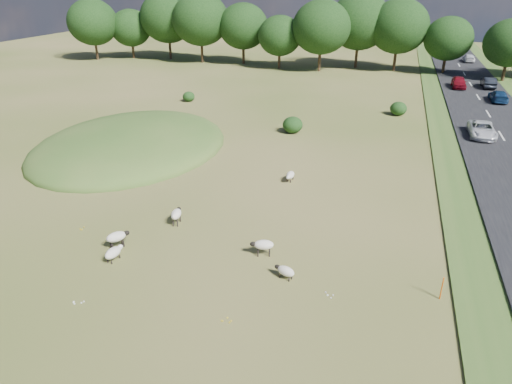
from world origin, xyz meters
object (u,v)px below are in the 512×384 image
at_px(sheep_4, 290,175).
at_px(sheep_1, 176,214).
at_px(car_1, 482,129).
at_px(car_5, 443,51).
at_px(sheep_0, 113,253).
at_px(car_3, 488,82).
at_px(sheep_2, 117,237).
at_px(sheep_3, 263,245).
at_px(car_0, 469,58).
at_px(marker_post, 442,288).
at_px(car_6, 499,96).
at_px(sheep_5, 285,271).
at_px(car_4, 459,82).

bearing_deg(sheep_4, sheep_1, -27.41).
bearing_deg(car_1, car_5, 90.00).
bearing_deg(sheep_0, car_1, -28.80).
bearing_deg(car_3, sheep_1, 62.57).
distance_m(sheep_2, sheep_4, 13.71).
distance_m(sheep_3, sheep_4, 10.21).
height_order(sheep_0, car_0, car_0).
distance_m(sheep_4, car_5, 68.97).
relative_size(marker_post, sheep_1, 0.90).
bearing_deg(sheep_2, car_6, 5.53).
relative_size(car_3, car_5, 0.84).
distance_m(sheep_1, sheep_5, 8.42).
bearing_deg(car_3, car_4, 16.92).
relative_size(sheep_0, sheep_3, 0.99).
relative_size(sheep_0, car_5, 0.26).
bearing_deg(sheep_4, marker_post, 45.20).
distance_m(car_4, car_6, 7.74).
bearing_deg(sheep_2, car_0, 17.55).
relative_size(sheep_0, sheep_2, 1.02).
distance_m(sheep_3, car_5, 78.78).
xyz_separation_m(sheep_5, car_5, (12.41, 79.19, 0.53)).
height_order(sheep_0, sheep_1, sheep_1).
height_order(sheep_5, car_5, car_5).
height_order(sheep_4, car_4, car_4).
bearing_deg(car_6, sheep_1, 57.92).
height_order(car_0, car_5, car_5).
distance_m(marker_post, car_5, 78.88).
relative_size(sheep_4, car_3, 0.30).
bearing_deg(car_5, sheep_4, -102.44).
bearing_deg(car_3, car_1, 80.60).
bearing_deg(marker_post, sheep_2, -178.83).
bearing_deg(sheep_4, car_6, 152.44).
relative_size(sheep_0, sheep_1, 0.99).
bearing_deg(sheep_0, sheep_2, 32.23).
distance_m(sheep_1, car_5, 78.25).
relative_size(sheep_3, car_6, 0.31).
distance_m(sheep_2, car_1, 34.34).
xyz_separation_m(sheep_1, car_4, (20.03, 44.76, 0.32)).
bearing_deg(car_5, marker_post, -93.71).
bearing_deg(car_4, sheep_1, -114.11).
xyz_separation_m(sheep_3, car_0, (17.84, 69.80, 0.24)).
bearing_deg(marker_post, sheep_4, 130.65).
xyz_separation_m(sheep_2, car_1, (21.99, 26.37, 0.24)).
bearing_deg(sheep_0, car_5, -5.85).
xyz_separation_m(sheep_4, car_4, (14.86, 36.47, 0.52)).
bearing_deg(sheep_1, car_3, -37.19).
bearing_deg(car_4, sheep_3, -106.75).
xyz_separation_m(car_0, car_1, (-3.80, -44.97, 0.02)).
distance_m(sheep_0, car_3, 56.49).
bearing_deg(sheep_4, car_5, 172.11).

